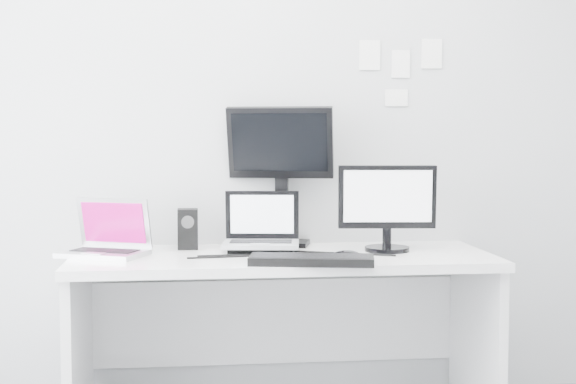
# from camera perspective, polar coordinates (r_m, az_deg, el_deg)

# --- Properties ---
(back_wall) EXTENTS (3.60, 0.00, 3.60)m
(back_wall) POSITION_cam_1_polar(r_m,az_deg,el_deg) (3.80, -0.93, 5.65)
(back_wall) COLOR #BABCBF
(back_wall) RESTS_ON ground
(desk) EXTENTS (1.80, 0.70, 0.73)m
(desk) POSITION_cam_1_polar(r_m,az_deg,el_deg) (3.56, -0.36, -10.22)
(desk) COLOR white
(desk) RESTS_ON ground
(macbook) EXTENTS (0.41, 0.37, 0.25)m
(macbook) POSITION_cam_1_polar(r_m,az_deg,el_deg) (3.50, -12.94, -2.38)
(macbook) COLOR silver
(macbook) RESTS_ON desk
(speaker) EXTENTS (0.10, 0.10, 0.18)m
(speaker) POSITION_cam_1_polar(r_m,az_deg,el_deg) (3.67, -7.08, -2.60)
(speaker) COLOR black
(speaker) RESTS_ON desk
(dell_laptop) EXTENTS (0.36, 0.30, 0.27)m
(dell_laptop) POSITION_cam_1_polar(r_m,az_deg,el_deg) (3.52, -1.93, -2.09)
(dell_laptop) COLOR #9D9FA4
(dell_laptop) RESTS_ON desk
(rear_monitor) EXTENTS (0.51, 0.29, 0.66)m
(rear_monitor) POSITION_cam_1_polar(r_m,az_deg,el_deg) (3.74, -0.51, 1.25)
(rear_monitor) COLOR black
(rear_monitor) RESTS_ON desk
(samsung_monitor) EXTENTS (0.45, 0.24, 0.39)m
(samsung_monitor) POSITION_cam_1_polar(r_m,az_deg,el_deg) (3.58, 7.02, -1.04)
(samsung_monitor) COLOR black
(samsung_monitor) RESTS_ON desk
(keyboard) EXTENTS (0.52, 0.27, 0.03)m
(keyboard) POSITION_cam_1_polar(r_m,az_deg,el_deg) (3.22, 1.67, -4.81)
(keyboard) COLOR black
(keyboard) RESTS_ON desk
(mouse) EXTENTS (0.13, 0.09, 0.04)m
(mouse) POSITION_cam_1_polar(r_m,az_deg,el_deg) (3.34, 4.10, -4.46)
(mouse) COLOR black
(mouse) RESTS_ON desk
(wall_note_0) EXTENTS (0.10, 0.00, 0.14)m
(wall_note_0) POSITION_cam_1_polar(r_m,az_deg,el_deg) (3.88, 5.79, 9.59)
(wall_note_0) COLOR white
(wall_note_0) RESTS_ON back_wall
(wall_note_1) EXTENTS (0.09, 0.00, 0.13)m
(wall_note_1) POSITION_cam_1_polar(r_m,az_deg,el_deg) (3.91, 7.96, 8.94)
(wall_note_1) COLOR white
(wall_note_1) RESTS_ON back_wall
(wall_note_2) EXTENTS (0.10, 0.00, 0.14)m
(wall_note_2) POSITION_cam_1_polar(r_m,az_deg,el_deg) (3.96, 10.10, 9.59)
(wall_note_2) COLOR white
(wall_note_2) RESTS_ON back_wall
(wall_note_3) EXTENTS (0.11, 0.00, 0.08)m
(wall_note_3) POSITION_cam_1_polar(r_m,az_deg,el_deg) (3.90, 7.65, 6.61)
(wall_note_3) COLOR white
(wall_note_3) RESTS_ON back_wall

